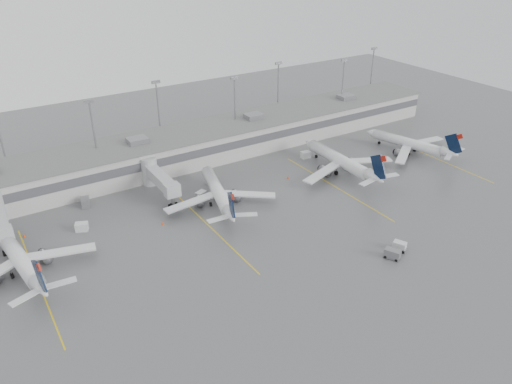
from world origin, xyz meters
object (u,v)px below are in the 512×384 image
jet_far_right (411,144)px  baggage_tug (399,247)px  jet_far_left (20,259)px  jet_mid_right (342,161)px  jet_mid_left (218,193)px

jet_far_right → baggage_tug: bearing=-155.3°
jet_far_left → jet_far_right: bearing=-7.1°
jet_mid_right → baggage_tug: jet_mid_right is taller
jet_far_left → baggage_tug: size_ratio=8.84×
jet_mid_right → jet_far_right: size_ratio=1.13×
jet_far_left → baggage_tug: (64.44, -32.15, -2.28)m
jet_far_right → jet_mid_right: bearing=163.0°
jet_mid_right → jet_far_right: jet_mid_right is taller
jet_far_left → jet_mid_left: bearing=-2.8°
jet_far_left → jet_far_right: size_ratio=1.06×
jet_far_left → baggage_tug: 72.05m
jet_mid_right → jet_far_right: bearing=-0.0°
jet_far_left → jet_mid_right: bearing=-6.5°
jet_mid_left → baggage_tug: size_ratio=8.52×
jet_far_right → baggage_tug: 51.06m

